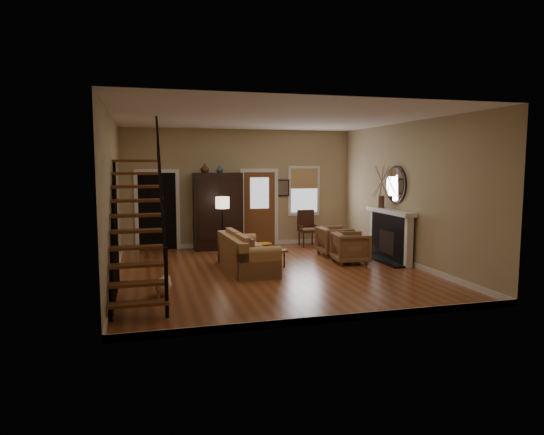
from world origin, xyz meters
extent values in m
plane|color=brown|center=(0.00, 0.00, 0.00)|extent=(7.00, 7.00, 0.00)
plane|color=white|center=(0.00, 0.00, 3.30)|extent=(7.00, 7.00, 0.00)
cube|color=tan|center=(0.00, 3.50, 1.65)|extent=(6.50, 0.04, 3.30)
cube|color=tan|center=(-3.25, 0.00, 1.65)|extent=(0.04, 7.00, 3.30)
cube|color=tan|center=(3.25, 0.00, 1.65)|extent=(0.04, 7.00, 3.30)
cube|color=black|center=(-2.30, 3.65, 1.05)|extent=(1.00, 0.36, 2.10)
cube|color=brown|center=(0.55, 3.48, 1.05)|extent=(0.90, 0.06, 2.10)
cube|color=silver|center=(1.90, 3.47, 1.55)|extent=(0.96, 0.06, 1.46)
cube|color=black|center=(3.13, 0.50, 0.57)|extent=(0.24, 1.60, 1.15)
cube|color=white|center=(3.07, 0.50, 1.20)|extent=(0.30, 1.95, 0.10)
cylinder|color=silver|center=(3.20, 0.50, 1.85)|extent=(0.05, 0.90, 0.90)
imported|color=#4C2619|center=(-1.05, 3.05, 2.22)|extent=(0.24, 0.24, 0.25)
imported|color=#334C60|center=(-0.65, 3.05, 2.21)|extent=(0.20, 0.20, 0.21)
imported|color=#C68817|center=(0.03, 0.87, 0.45)|extent=(0.36, 0.36, 0.09)
imported|color=brown|center=(2.05, 0.46, 0.37)|extent=(0.89, 0.87, 0.73)
imported|color=brown|center=(2.07, 1.51, 0.36)|extent=(0.82, 0.79, 0.73)
camera|label=1|loc=(-2.69, -9.97, 2.35)|focal=32.00mm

